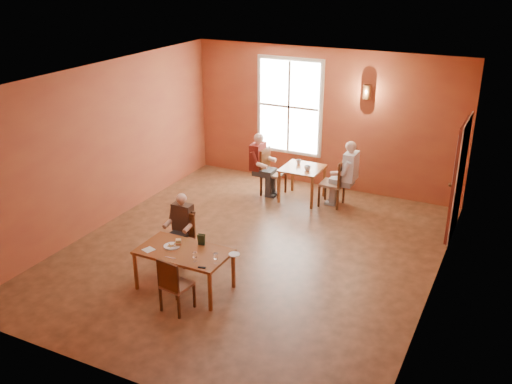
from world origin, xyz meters
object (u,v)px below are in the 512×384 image
at_px(second_table, 302,183).
at_px(diner_main, 179,233).
at_px(chair_empty, 177,284).
at_px(chair_diner_maroon, 274,172).
at_px(diner_white, 334,175).
at_px(chair_diner_main, 180,240).
at_px(main_table, 185,269).
at_px(diner_maroon, 272,165).
at_px(chair_diner_white, 332,182).

bearing_deg(second_table, diner_main, -103.22).
bearing_deg(chair_empty, chair_diner_maroon, 104.63).
bearing_deg(chair_diner_maroon, second_table, 90.00).
height_order(chair_empty, diner_white, diner_white).
bearing_deg(diner_white, chair_diner_main, 156.26).
xyz_separation_m(chair_empty, diner_white, (0.76, 4.53, 0.24)).
distance_m(main_table, chair_empty, 0.58).
distance_m(main_table, chair_diner_maroon, 4.02).
distance_m(diner_main, diner_maroon, 3.39).
height_order(diner_main, second_table, diner_main).
bearing_deg(chair_empty, diner_main, 129.38).
xyz_separation_m(chair_diner_main, second_table, (0.80, 3.36, -0.06)).
height_order(main_table, chair_empty, chair_empty).
bearing_deg(chair_diner_maroon, diner_white, 90.00).
distance_m(main_table, diner_maroon, 4.04).
height_order(diner_main, chair_empty, diner_main).
bearing_deg(chair_diner_main, diner_white, -113.74).
height_order(main_table, diner_white, diner_white).
height_order(chair_diner_main, chair_diner_white, chair_diner_white).
xyz_separation_m(main_table, diner_white, (0.98, 4.01, 0.34)).
bearing_deg(chair_diner_main, chair_diner_maroon, -92.48).
bearing_deg(chair_diner_main, chair_empty, 121.23).
bearing_deg(chair_diner_white, second_table, 90.00).
bearing_deg(second_table, chair_diner_white, 0.00).
bearing_deg(chair_diner_white, chair_diner_maroon, 90.00).
distance_m(chair_diner_white, chair_diner_maroon, 1.30).
relative_size(chair_empty, diner_white, 0.63).
distance_m(diner_main, diner_white, 3.69).
relative_size(chair_diner_main, chair_diner_white, 0.85).
bearing_deg(chair_diner_white, diner_maroon, 90.00).
height_order(chair_diner_main, chair_empty, chair_empty).
relative_size(diner_main, chair_diner_maroon, 1.12).
xyz_separation_m(main_table, chair_diner_maroon, (-0.35, 4.01, 0.17)).
distance_m(diner_main, second_table, 3.48).
height_order(chair_diner_main, diner_white, diner_white).
bearing_deg(chair_diner_maroon, diner_maroon, -90.00).
height_order(chair_diner_main, diner_main, diner_main).
distance_m(chair_diner_maroon, diner_maroon, 0.15).
relative_size(second_table, chair_diner_white, 0.82).
height_order(chair_empty, second_table, chair_empty).
bearing_deg(chair_diner_white, diner_main, 156.88).
bearing_deg(second_table, chair_empty, -91.04).
relative_size(diner_main, diner_white, 0.83).
relative_size(main_table, chair_diner_main, 1.65).
xyz_separation_m(chair_empty, second_table, (0.08, 4.53, -0.07)).
bearing_deg(diner_main, main_table, 128.88).
xyz_separation_m(chair_diner_main, diner_white, (1.48, 3.36, 0.25)).
xyz_separation_m(main_table, chair_empty, (0.21, -0.53, 0.10)).
bearing_deg(diner_white, diner_main, 156.45).
xyz_separation_m(diner_main, chair_empty, (0.71, -1.15, -0.13)).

